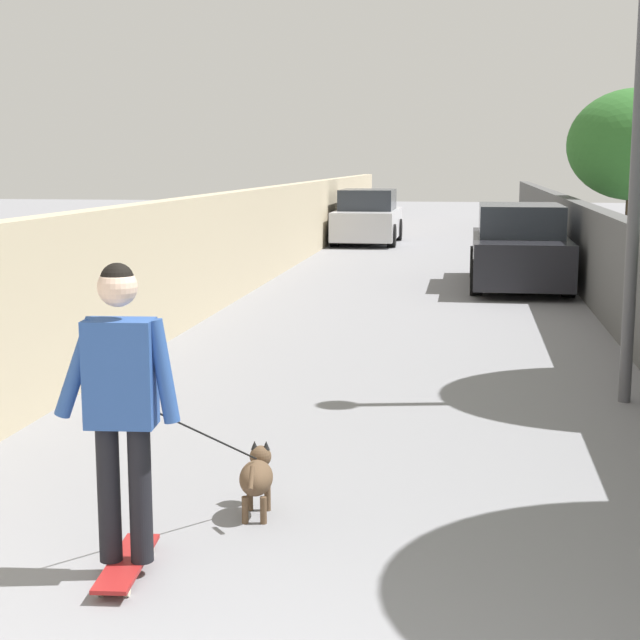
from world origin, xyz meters
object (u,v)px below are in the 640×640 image
(tree_right_far, at_px, (635,145))
(person_skateboarder, at_px, (121,390))
(dog, at_px, (256,475))
(car_near, at_px, (519,249))
(car_far, at_px, (368,218))
(skateboard, at_px, (127,563))

(tree_right_far, relative_size, person_skateboarder, 2.27)
(dog, bearing_deg, person_skateboarder, 152.71)
(tree_right_far, xyz_separation_m, car_near, (-3.34, 2.52, -1.96))
(person_skateboarder, bearing_deg, tree_right_far, -17.80)
(car_near, bearing_deg, car_far, 22.61)
(tree_right_far, height_order, skateboard, tree_right_far)
(car_near, relative_size, car_far, 1.12)
(car_near, bearing_deg, dog, 169.39)
(tree_right_far, height_order, dog, tree_right_far)
(person_skateboarder, distance_m, dog, 1.41)
(skateboard, height_order, dog, dog)
(dog, distance_m, car_near, 12.54)
(skateboard, xyz_separation_m, car_far, (22.49, 0.97, 0.65))
(dog, xyz_separation_m, car_far, (21.46, 1.50, 0.44))
(skateboard, distance_m, dog, 1.17)
(person_skateboarder, distance_m, car_far, 22.51)
(skateboard, bearing_deg, tree_right_far, -17.80)
(tree_right_far, distance_m, person_skateboarder, 17.60)
(person_skateboarder, bearing_deg, car_far, 2.47)
(dog, height_order, car_far, car_far)
(dog, relative_size, car_far, 0.34)
(skateboard, distance_m, person_skateboarder, 1.01)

